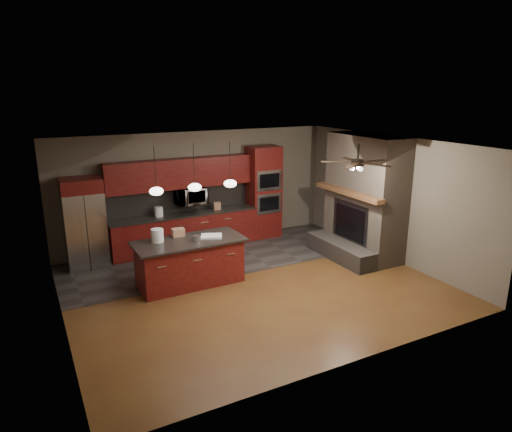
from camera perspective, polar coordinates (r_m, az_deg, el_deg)
ground at (r=9.20m, az=-0.35°, el=-8.69°), size 7.00×7.00×0.00m
ceiling at (r=8.43m, az=-0.39°, el=8.91°), size 7.00×6.00×0.02m
back_wall at (r=11.38m, az=-7.34°, el=3.42°), size 7.00×0.02×2.80m
right_wall at (r=10.73m, az=16.49°, el=2.14°), size 0.02×6.00×2.80m
left_wall at (r=7.82m, az=-23.83°, el=-3.54°), size 0.02×6.00×2.80m
slate_tile_patch at (r=10.70m, az=-4.81°, el=-5.10°), size 7.00×2.40×0.01m
fireplace_column at (r=10.73m, az=13.19°, el=1.81°), size 1.30×2.10×2.80m
back_cabinetry at (r=11.11m, az=-9.08°, el=0.37°), size 3.59×0.64×2.20m
oven_tower at (r=11.84m, az=0.95°, el=3.00°), size 0.80×0.63×2.38m
microwave at (r=11.08m, az=-8.20°, el=2.53°), size 0.73×0.41×0.50m
refrigerator at (r=10.50m, az=-20.67°, el=-0.85°), size 0.84×0.75×1.98m
kitchen_island at (r=9.20m, az=-8.27°, el=-5.70°), size 2.18×1.02×0.92m
white_bucket at (r=9.03m, az=-12.24°, el=-2.40°), size 0.30×0.30×0.26m
paint_can at (r=8.96m, az=-7.47°, el=-2.78°), size 0.23×0.23×0.11m
paint_tray at (r=9.18m, az=-5.59°, el=-2.51°), size 0.50×0.43×0.04m
cardboard_box at (r=9.31m, az=-9.70°, el=-2.02°), size 0.25×0.19×0.16m
counter_bucket at (r=10.87m, az=-12.06°, el=0.51°), size 0.25×0.25×0.23m
counter_box at (r=11.29m, az=-4.91°, el=1.27°), size 0.18×0.15×0.19m
pendant_left at (r=8.63m, az=-12.35°, el=3.07°), size 0.26×0.26×0.92m
pendant_center at (r=8.85m, az=-7.67°, el=3.61°), size 0.26×0.26×0.92m
pendant_right at (r=9.12m, az=-3.24°, el=4.09°), size 0.26×0.26×0.92m
ceiling_fan at (r=8.82m, az=12.59°, el=6.58°), size 1.27×1.33×0.41m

